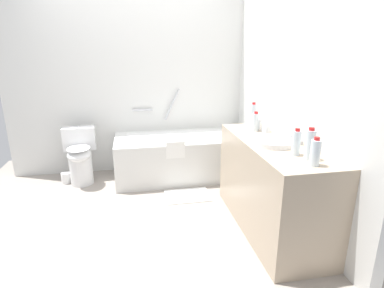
{
  "coord_description": "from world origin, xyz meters",
  "views": [
    {
      "loc": [
        -0.04,
        -2.91,
        1.62
      ],
      "look_at": [
        0.52,
        0.05,
        0.7
      ],
      "focal_mm": 28.95,
      "sensor_mm": 36.0,
      "label": 1
    }
  ],
  "objects_px": {
    "water_bottle_2": "(253,115)",
    "drinking_glass_1": "(267,130)",
    "toilet_paper_roll": "(66,178)",
    "drinking_glass_0": "(265,127)",
    "bathtub": "(181,155)",
    "water_bottle_1": "(315,152)",
    "toilet": "(80,156)",
    "water_bottle_0": "(256,122)",
    "sink_faucet": "(297,140)",
    "sink_basin": "(274,142)",
    "bath_mat": "(188,196)",
    "water_bottle_4": "(296,143)",
    "water_bottle_3": "(310,145)",
    "drinking_glass_2": "(257,124)"
  },
  "relations": [
    {
      "from": "water_bottle_2",
      "to": "drinking_glass_1",
      "type": "relative_size",
      "value": 2.53
    },
    {
      "from": "toilet_paper_roll",
      "to": "drinking_glass_0",
      "type": "bearing_deg",
      "value": -26.4
    },
    {
      "from": "water_bottle_2",
      "to": "drinking_glass_0",
      "type": "bearing_deg",
      "value": -77.15
    },
    {
      "from": "bathtub",
      "to": "water_bottle_1",
      "type": "height_order",
      "value": "bathtub"
    },
    {
      "from": "water_bottle_2",
      "to": "drinking_glass_1",
      "type": "xyz_separation_m",
      "value": [
        -0.0,
        -0.36,
        -0.07
      ]
    },
    {
      "from": "toilet",
      "to": "water_bottle_0",
      "type": "relative_size",
      "value": 3.59
    },
    {
      "from": "sink_faucet",
      "to": "sink_basin",
      "type": "bearing_deg",
      "value": 180.0
    },
    {
      "from": "drinking_glass_0",
      "to": "water_bottle_0",
      "type": "bearing_deg",
      "value": 153.75
    },
    {
      "from": "toilet",
      "to": "bath_mat",
      "type": "height_order",
      "value": "toilet"
    },
    {
      "from": "water_bottle_0",
      "to": "drinking_glass_1",
      "type": "distance_m",
      "value": 0.2
    },
    {
      "from": "water_bottle_2",
      "to": "water_bottle_4",
      "type": "bearing_deg",
      "value": -90.97
    },
    {
      "from": "water_bottle_4",
      "to": "bath_mat",
      "type": "height_order",
      "value": "water_bottle_4"
    },
    {
      "from": "bathtub",
      "to": "water_bottle_3",
      "type": "distance_m",
      "value": 2.07
    },
    {
      "from": "drinking_glass_2",
      "to": "toilet",
      "type": "bearing_deg",
      "value": 153.77
    },
    {
      "from": "toilet",
      "to": "drinking_glass_1",
      "type": "xyz_separation_m",
      "value": [
        1.9,
        -1.2,
        0.55
      ]
    },
    {
      "from": "toilet_paper_roll",
      "to": "sink_faucet",
      "type": "bearing_deg",
      "value": -33.32
    },
    {
      "from": "bathtub",
      "to": "sink_basin",
      "type": "bearing_deg",
      "value": -67.67
    },
    {
      "from": "toilet",
      "to": "sink_faucet",
      "type": "height_order",
      "value": "sink_faucet"
    },
    {
      "from": "sink_faucet",
      "to": "water_bottle_1",
      "type": "height_order",
      "value": "water_bottle_1"
    },
    {
      "from": "water_bottle_3",
      "to": "drinking_glass_1",
      "type": "bearing_deg",
      "value": 93.25
    },
    {
      "from": "water_bottle_4",
      "to": "drinking_glass_2",
      "type": "relative_size",
      "value": 2.1
    },
    {
      "from": "water_bottle_0",
      "to": "drinking_glass_2",
      "type": "relative_size",
      "value": 1.93
    },
    {
      "from": "water_bottle_4",
      "to": "water_bottle_0",
      "type": "bearing_deg",
      "value": 91.73
    },
    {
      "from": "drinking_glass_2",
      "to": "toilet_paper_roll",
      "type": "relative_size",
      "value": 0.76
    },
    {
      "from": "sink_faucet",
      "to": "toilet_paper_roll",
      "type": "relative_size",
      "value": 1.14
    },
    {
      "from": "water_bottle_2",
      "to": "sink_basin",
      "type": "bearing_deg",
      "value": -94.61
    },
    {
      "from": "sink_faucet",
      "to": "water_bottle_0",
      "type": "xyz_separation_m",
      "value": [
        -0.2,
        0.46,
        0.06
      ]
    },
    {
      "from": "water_bottle_4",
      "to": "water_bottle_2",
      "type": "bearing_deg",
      "value": 89.03
    },
    {
      "from": "bathtub",
      "to": "water_bottle_3",
      "type": "height_order",
      "value": "bathtub"
    },
    {
      "from": "water_bottle_0",
      "to": "water_bottle_3",
      "type": "distance_m",
      "value": 0.86
    },
    {
      "from": "sink_basin",
      "to": "drinking_glass_1",
      "type": "bearing_deg",
      "value": 80.02
    },
    {
      "from": "water_bottle_0",
      "to": "water_bottle_1",
      "type": "xyz_separation_m",
      "value": [
        0.04,
        -0.98,
        0.01
      ]
    },
    {
      "from": "water_bottle_1",
      "to": "water_bottle_4",
      "type": "height_order",
      "value": "water_bottle_4"
    },
    {
      "from": "water_bottle_2",
      "to": "water_bottle_4",
      "type": "height_order",
      "value": "water_bottle_2"
    },
    {
      "from": "drinking_glass_0",
      "to": "drinking_glass_1",
      "type": "xyz_separation_m",
      "value": [
        -0.05,
        -0.15,
        0.0
      ]
    },
    {
      "from": "toilet",
      "to": "drinking_glass_2",
      "type": "xyz_separation_m",
      "value": [
        1.91,
        -0.94,
        0.55
      ]
    },
    {
      "from": "water_bottle_1",
      "to": "bath_mat",
      "type": "distance_m",
      "value": 1.78
    },
    {
      "from": "water_bottle_1",
      "to": "toilet_paper_roll",
      "type": "relative_size",
      "value": 1.55
    },
    {
      "from": "sink_faucet",
      "to": "water_bottle_1",
      "type": "distance_m",
      "value": 0.55
    },
    {
      "from": "water_bottle_3",
      "to": "water_bottle_4",
      "type": "bearing_deg",
      "value": 115.56
    },
    {
      "from": "sink_basin",
      "to": "drinking_glass_2",
      "type": "xyz_separation_m",
      "value": [
        0.06,
        0.53,
        0.03
      ]
    },
    {
      "from": "sink_basin",
      "to": "drinking_glass_1",
      "type": "xyz_separation_m",
      "value": [
        0.05,
        0.27,
        0.03
      ]
    },
    {
      "from": "water_bottle_0",
      "to": "bath_mat",
      "type": "bearing_deg",
      "value": 149.0
    },
    {
      "from": "drinking_glass_2",
      "to": "bath_mat",
      "type": "xyz_separation_m",
      "value": [
        -0.67,
        0.31,
        -0.89
      ]
    },
    {
      "from": "water_bottle_1",
      "to": "water_bottle_3",
      "type": "xyz_separation_m",
      "value": [
        0.03,
        0.13,
        0.02
      ]
    },
    {
      "from": "sink_basin",
      "to": "water_bottle_0",
      "type": "xyz_separation_m",
      "value": [
        0.01,
        0.46,
        0.07
      ]
    },
    {
      "from": "sink_basin",
      "to": "toilet_paper_roll",
      "type": "height_order",
      "value": "sink_basin"
    },
    {
      "from": "sink_basin",
      "to": "bath_mat",
      "type": "xyz_separation_m",
      "value": [
        -0.61,
        0.84,
        -0.86
      ]
    },
    {
      "from": "drinking_glass_1",
      "to": "toilet",
      "type": "bearing_deg",
      "value": 147.63
    },
    {
      "from": "water_bottle_0",
      "to": "bath_mat",
      "type": "distance_m",
      "value": 1.18
    }
  ]
}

